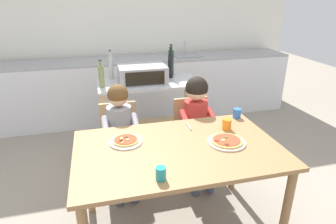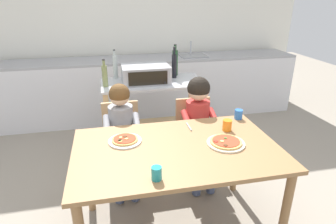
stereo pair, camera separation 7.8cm
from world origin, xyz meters
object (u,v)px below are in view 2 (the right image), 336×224
object	(u,v)px
child_in_red_shirt	(199,118)
pizza_plate_white	(125,140)
bottle_slim_sauce	(174,65)
drinking_cup_blue	(238,114)
serving_spoon	(189,127)
bottle_tall_green_wine	(115,66)
kitchen_island_cart	(153,106)
dining_chair_left	(122,139)
drinking_cup_teal	(157,173)
dining_table	(177,159)
child_in_grey_shirt	(122,127)
drinking_cup_orange	(227,125)
toaster_oven	(146,74)
bottle_clear_vinegar	(105,75)
pizza_plate_cream	(226,142)
dining_chair_right	(195,134)

from	to	relation	value
child_in_red_shirt	pizza_plate_white	bearing A→B (deg)	-149.05
child_in_red_shirt	bottle_slim_sauce	bearing A→B (deg)	93.64
drinking_cup_blue	serving_spoon	size ratio (longest dim) A/B	0.58
drinking_cup_blue	bottle_tall_green_wine	bearing A→B (deg)	131.19
kitchen_island_cart	dining_chair_left	bearing A→B (deg)	-125.61
bottle_slim_sauce	bottle_tall_green_wine	xyz separation A→B (m)	(-0.66, 0.12, -0.01)
child_in_red_shirt	drinking_cup_blue	size ratio (longest dim) A/B	12.89
bottle_slim_sauce	drinking_cup_teal	world-z (taller)	bottle_slim_sauce
dining_table	child_in_grey_shirt	bearing A→B (deg)	119.48
drinking_cup_orange	pizza_plate_white	bearing A→B (deg)	-178.56
child_in_grey_shirt	child_in_red_shirt	size ratio (longest dim) A/B	0.97
bottle_slim_sauce	toaster_oven	bearing A→B (deg)	-162.46
kitchen_island_cart	bottle_clear_vinegar	bearing A→B (deg)	-171.17
bottle_clear_vinegar	dining_table	bearing A→B (deg)	-68.85
pizza_plate_white	drinking_cup_blue	bearing A→B (deg)	12.24
dining_table	pizza_plate_cream	distance (m)	0.37
child_in_grey_shirt	child_in_red_shirt	distance (m)	0.71
bottle_slim_sauce	dining_chair_left	bearing A→B (deg)	-135.49
dining_chair_right	drinking_cup_teal	world-z (taller)	drinking_cup_teal
bottle_tall_green_wine	drinking_cup_orange	bearing A→B (deg)	-58.82
bottle_clear_vinegar	drinking_cup_orange	bearing A→B (deg)	-48.12
pizza_plate_cream	serving_spoon	size ratio (longest dim) A/B	1.96
dining_chair_left	bottle_tall_green_wine	bearing A→B (deg)	89.77
pizza_plate_white	drinking_cup_blue	distance (m)	1.02
bottle_clear_vinegar	bottle_tall_green_wine	world-z (taller)	bottle_tall_green_wine
pizza_plate_white	dining_table	bearing A→B (deg)	-24.90
drinking_cup_orange	bottle_tall_green_wine	bearing A→B (deg)	121.18
bottle_slim_sauce	pizza_plate_cream	world-z (taller)	bottle_slim_sauce
bottle_clear_vinegar	bottle_slim_sauce	bearing A→B (deg)	13.13
dining_table	drinking_cup_orange	world-z (taller)	drinking_cup_orange
toaster_oven	drinking_cup_orange	xyz separation A→B (m)	(0.49, -1.10, -0.16)
toaster_oven	drinking_cup_teal	xyz separation A→B (m)	(-0.17, -1.62, -0.16)
child_in_grey_shirt	child_in_red_shirt	xyz separation A→B (m)	(0.71, -0.03, 0.04)
toaster_oven	drinking_cup_orange	distance (m)	1.21
child_in_red_shirt	serving_spoon	bearing A→B (deg)	-122.36
dining_table	bottle_tall_green_wine	bearing A→B (deg)	103.03
child_in_grey_shirt	pizza_plate_white	world-z (taller)	child_in_grey_shirt
dining_table	pizza_plate_white	bearing A→B (deg)	155.10
drinking_cup_orange	dining_chair_right	bearing A→B (deg)	100.39
toaster_oven	dining_chair_right	xyz separation A→B (m)	(0.39, -0.58, -0.48)
toaster_oven	bottle_tall_green_wine	size ratio (longest dim) A/B	1.55
drinking_cup_blue	drinking_cup_orange	size ratio (longest dim) A/B	0.92
dining_chair_right	pizza_plate_white	distance (m)	0.94
child_in_red_shirt	serving_spoon	distance (m)	0.35
toaster_oven	serving_spoon	size ratio (longest dim) A/B	3.61
bottle_clear_vinegar	dining_chair_left	bearing A→B (deg)	-76.00
dining_chair_left	bottle_slim_sauce	bearing A→B (deg)	44.51
bottle_tall_green_wine	dining_chair_left	distance (m)	0.93
dining_chair_right	drinking_cup_blue	bearing A→B (deg)	-49.06
pizza_plate_cream	toaster_oven	bearing A→B (deg)	106.76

